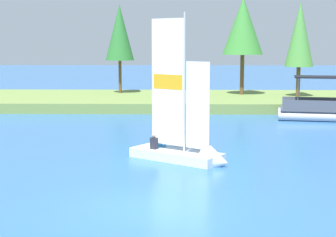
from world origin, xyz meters
TOP-DOWN VIEW (x-y plane):
  - ground_plane at (0.00, 0.00)m, footprint 200.00×200.00m
  - shore_bank at (0.00, 26.15)m, footprint 80.00×11.04m
  - shoreline_tree_midleft at (-3.89, 28.59)m, footprint 2.30×2.30m
  - shoreline_tree_centre at (5.85, 27.54)m, footprint 3.16×3.16m
  - shoreline_tree_midright at (9.94, 26.03)m, footprint 2.14×2.14m
  - sailboat at (1.42, 6.16)m, footprint 4.33×3.60m
  - pontoon_boat at (10.06, 18.33)m, footprint 6.12×3.29m

SIDE VIEW (x-z plane):
  - ground_plane at x=0.00m, z-range 0.00..0.00m
  - shore_bank at x=0.00m, z-range 0.00..0.69m
  - sailboat at x=1.42m, z-range -2.69..3.68m
  - pontoon_boat at x=10.06m, z-range -0.69..2.01m
  - shoreline_tree_midright at x=9.94m, z-range 1.80..8.88m
  - shoreline_tree_midleft at x=-3.89m, z-range 2.00..9.08m
  - shoreline_tree_centre at x=5.85m, z-range 2.24..9.80m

